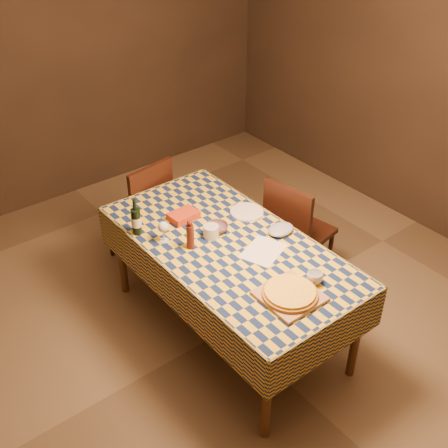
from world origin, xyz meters
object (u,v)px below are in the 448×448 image
object	(u,v)px
pizza	(290,293)
bowl	(217,228)
white_plate	(247,212)
chair_far	(144,206)
chair_right	(295,228)
cutting_board	(290,296)
dining_table	(229,253)
wine_bottle	(136,221)

from	to	relation	value
pizza	bowl	world-z (taller)	pizza
pizza	white_plate	xyz separation A→B (m)	(0.38, 0.84, -0.03)
chair_far	chair_right	bearing A→B (deg)	-52.85
cutting_board	white_plate	world-z (taller)	cutting_board
bowl	chair_right	size ratio (longest dim) A/B	0.17
white_plate	chair_far	size ratio (longest dim) A/B	0.25
bowl	white_plate	bearing A→B (deg)	8.69
white_plate	dining_table	bearing A→B (deg)	-147.54
dining_table	chair_right	world-z (taller)	chair_right
wine_bottle	chair_right	world-z (taller)	wine_bottle
wine_bottle	chair_right	distance (m)	1.24
wine_bottle	pizza	bearing A→B (deg)	-71.87
white_plate	chair_right	bearing A→B (deg)	-15.07
dining_table	bowl	distance (m)	0.19
pizza	white_plate	size ratio (longest dim) A/B	1.53
wine_bottle	white_plate	xyz separation A→B (m)	(0.74, -0.26, -0.09)
cutting_board	chair_far	size ratio (longest dim) A/B	0.35
bowl	white_plate	xyz separation A→B (m)	(0.30, 0.05, -0.02)
bowl	cutting_board	bearing A→B (deg)	-95.40
dining_table	cutting_board	size ratio (longest dim) A/B	5.61
bowl	chair_right	distance (m)	0.75
cutting_board	wine_bottle	xyz separation A→B (m)	(-0.36, 1.10, 0.09)
wine_bottle	chair_far	xyz separation A→B (m)	(0.39, 0.60, -0.35)
pizza	chair_far	xyz separation A→B (m)	(0.03, 1.70, -0.28)
white_plate	cutting_board	bearing A→B (deg)	-114.39
cutting_board	pizza	size ratio (longest dim) A/B	0.91
cutting_board	pizza	world-z (taller)	pizza
cutting_board	chair_right	bearing A→B (deg)	43.49
dining_table	chair_right	distance (m)	0.75
dining_table	bowl	size ratio (longest dim) A/B	11.92
dining_table	chair_far	bearing A→B (deg)	90.70
cutting_board	wine_bottle	world-z (taller)	wine_bottle
wine_bottle	white_plate	bearing A→B (deg)	-19.55
dining_table	white_plate	distance (m)	0.40
bowl	chair_far	distance (m)	0.95
chair_right	white_plate	bearing A→B (deg)	164.93
cutting_board	dining_table	bearing A→B (deg)	85.66
chair_far	dining_table	bearing A→B (deg)	-89.30
white_plate	bowl	bearing A→B (deg)	-171.31
chair_far	chair_right	size ratio (longest dim) A/B	1.00
cutting_board	wine_bottle	bearing A→B (deg)	108.13
cutting_board	chair_far	bearing A→B (deg)	88.84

